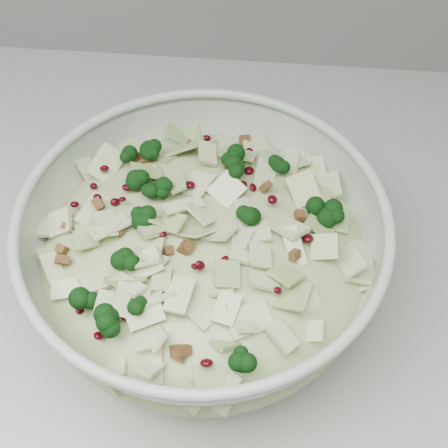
# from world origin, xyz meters

# --- Properties ---
(mixing_bowl) EXTENTS (0.33, 0.33, 0.13)m
(mixing_bowl) POSITION_xyz_m (-0.55, 1.60, 0.97)
(mixing_bowl) COLOR #ABBDAB
(mixing_bowl) RESTS_ON counter
(salad) EXTENTS (0.32, 0.32, 0.13)m
(salad) POSITION_xyz_m (-0.55, 1.60, 0.99)
(salad) COLOR #A2AC76
(salad) RESTS_ON mixing_bowl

